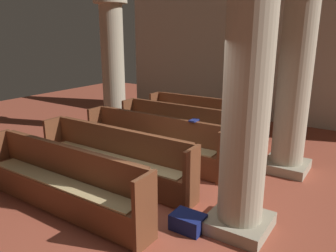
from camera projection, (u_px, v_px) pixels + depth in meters
ground_plane at (146, 203)px, 5.19m from camera, size 19.20×19.20×0.00m
back_wall at (274, 44)px, 9.45m from camera, size 10.00×0.16×4.50m
pew_row_0 at (205, 116)px, 8.50m from camera, size 3.19×0.46×0.97m
pew_row_1 at (182, 126)px, 7.59m from camera, size 3.19×0.46×0.97m
pew_row_2 at (153, 139)px, 6.67m from camera, size 3.19×0.47×0.97m
pew_row_3 at (114, 156)px, 5.76m from camera, size 3.19×0.46×0.97m
pew_row_4 at (62, 179)px, 4.85m from camera, size 3.19×0.46×0.97m
pillar_aisle_side at (295, 74)px, 5.93m from camera, size 0.86×0.86×3.59m
pillar_far_side at (113, 61)px, 8.70m from camera, size 0.86×0.86×3.59m
pillar_aisle_rear at (247, 94)px, 4.01m from camera, size 0.86×0.86×3.59m
lectern at (243, 114)px, 8.96m from camera, size 0.48×0.45×1.08m
hymn_book at (194, 120)px, 6.25m from camera, size 0.13×0.21×0.03m
kneeler_box_navy at (188, 222)px, 4.47m from camera, size 0.44×0.32×0.22m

